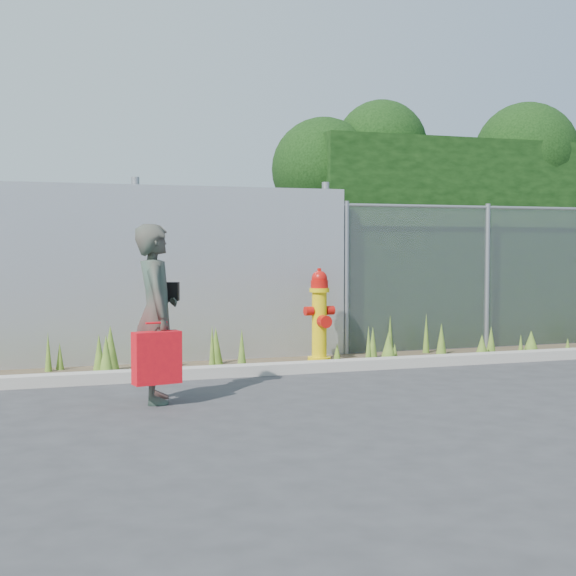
# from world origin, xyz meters

# --- Properties ---
(ground) EXTENTS (80.00, 80.00, 0.00)m
(ground) POSITION_xyz_m (0.00, 0.00, 0.00)
(ground) COLOR #323234
(ground) RESTS_ON ground
(curb) EXTENTS (16.00, 0.22, 0.12)m
(curb) POSITION_xyz_m (0.00, 1.80, 0.06)
(curb) COLOR #A09990
(curb) RESTS_ON ground
(weed_strip) EXTENTS (16.00, 1.23, 0.55)m
(weed_strip) POSITION_xyz_m (0.51, 2.41, 0.14)
(weed_strip) COLOR #443727
(weed_strip) RESTS_ON ground
(corrugated_fence) EXTENTS (8.50, 0.21, 2.30)m
(corrugated_fence) POSITION_xyz_m (-3.25, 3.01, 1.10)
(corrugated_fence) COLOR #AFB0B6
(corrugated_fence) RESTS_ON ground
(chainlink_fence) EXTENTS (6.50, 0.07, 2.05)m
(chainlink_fence) POSITION_xyz_m (4.25, 3.00, 1.03)
(chainlink_fence) COLOR gray
(chainlink_fence) RESTS_ON ground
(hedge) EXTENTS (7.83, 1.76, 3.69)m
(hedge) POSITION_xyz_m (4.36, 4.00, 1.92)
(hedge) COLOR black
(hedge) RESTS_ON ground
(fire_hydrant) EXTENTS (0.39, 0.35, 1.18)m
(fire_hydrant) POSITION_xyz_m (0.50, 2.54, 0.57)
(fire_hydrant) COLOR yellow
(fire_hydrant) RESTS_ON ground
(woman) EXTENTS (0.46, 0.64, 1.66)m
(woman) POSITION_xyz_m (-1.86, 0.59, 0.83)
(woman) COLOR #0F604C
(woman) RESTS_ON ground
(red_tote_bag) EXTENTS (0.43, 0.16, 0.56)m
(red_tote_bag) POSITION_xyz_m (-1.90, 0.34, 0.45)
(red_tote_bag) COLOR red
(black_shoulder_bag) EXTENTS (0.23, 0.10, 0.18)m
(black_shoulder_bag) POSITION_xyz_m (-1.74, 0.72, 1.02)
(black_shoulder_bag) COLOR black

